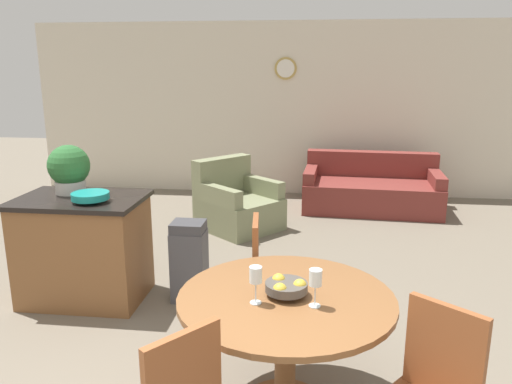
{
  "coord_description": "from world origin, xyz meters",
  "views": [
    {
      "loc": [
        0.56,
        -1.58,
        2.01
      ],
      "look_at": [
        0.05,
        2.6,
        0.95
      ],
      "focal_mm": 35.0,
      "sensor_mm": 36.0,
      "label": 1
    }
  ],
  "objects": [
    {
      "name": "wall_back",
      "position": [
        0.0,
        6.41,
        1.35
      ],
      "size": [
        8.0,
        0.09,
        2.7
      ],
      "color": "beige",
      "rests_on": "ground_plane"
    },
    {
      "name": "dining_table",
      "position": [
        0.42,
        1.02,
        0.58
      ],
      "size": [
        1.24,
        1.24,
        0.75
      ],
      "color": "brown",
      "rests_on": "ground_plane"
    },
    {
      "name": "dining_chair_far_side",
      "position": [
        0.26,
        1.86,
        0.51
      ],
      "size": [
        0.46,
        0.46,
        0.94
      ],
      "rotation": [
        0.0,
        0.0,
        4.81
      ],
      "color": "brown",
      "rests_on": "ground_plane"
    },
    {
      "name": "fruit_bowl",
      "position": [
        0.42,
        1.02,
        0.81
      ],
      "size": [
        0.24,
        0.24,
        0.11
      ],
      "color": "#4C4742",
      "rests_on": "dining_table"
    },
    {
      "name": "wine_glass_left",
      "position": [
        0.26,
        0.91,
        0.91
      ],
      "size": [
        0.07,
        0.07,
        0.21
      ],
      "color": "silver",
      "rests_on": "dining_table"
    },
    {
      "name": "wine_glass_right",
      "position": [
        0.58,
        0.91,
        0.91
      ],
      "size": [
        0.07,
        0.07,
        0.21
      ],
      "color": "silver",
      "rests_on": "dining_table"
    },
    {
      "name": "kitchen_island",
      "position": [
        -1.43,
        2.32,
        0.47
      ],
      "size": [
        1.08,
        0.74,
        0.93
      ],
      "color": "brown",
      "rests_on": "ground_plane"
    },
    {
      "name": "teal_bowl",
      "position": [
        -1.27,
        2.2,
        0.98
      ],
      "size": [
        0.31,
        0.31,
        0.08
      ],
      "color": "teal",
      "rests_on": "kitchen_island"
    },
    {
      "name": "potted_plant",
      "position": [
        -1.58,
        2.47,
        1.15
      ],
      "size": [
        0.36,
        0.36,
        0.43
      ],
      "color": "beige",
      "rests_on": "kitchen_island"
    },
    {
      "name": "trash_bin",
      "position": [
        -0.51,
        2.41,
        0.36
      ],
      "size": [
        0.29,
        0.26,
        0.72
      ],
      "color": "#47474C",
      "rests_on": "ground_plane"
    },
    {
      "name": "couch",
      "position": [
        1.37,
        5.58,
        0.28
      ],
      "size": [
        1.96,
        1.11,
        0.79
      ],
      "rotation": [
        0.0,
        0.0,
        -0.06
      ],
      "color": "maroon",
      "rests_on": "ground_plane"
    },
    {
      "name": "armchair",
      "position": [
        -0.42,
        4.47,
        0.3
      ],
      "size": [
        1.21,
        1.2,
        0.88
      ],
      "rotation": [
        0.0,
        0.0,
        0.86
      ],
      "color": "#7A7F5B",
      "rests_on": "ground_plane"
    }
  ]
}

